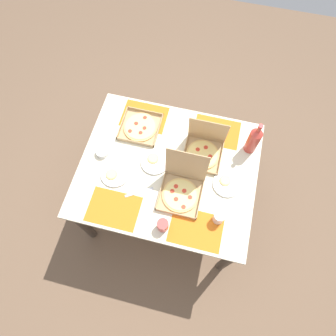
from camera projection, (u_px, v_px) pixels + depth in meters
name	position (u px, v px, depth m)	size (l,w,h in m)	color
ground_plane	(168.00, 200.00, 2.92)	(6.00, 6.00, 0.00)	brown
dining_table	(168.00, 174.00, 2.32)	(1.31, 1.09, 0.76)	#3F3328
placemat_near_left	(114.00, 209.00, 2.09)	(0.36, 0.26, 0.00)	orange
placemat_near_right	(196.00, 229.00, 2.04)	(0.36, 0.26, 0.00)	orange
placemat_far_left	(144.00, 116.00, 2.41)	(0.36, 0.26, 0.00)	orange
placemat_far_right	(216.00, 132.00, 2.35)	(0.36, 0.26, 0.00)	orange
pizza_box_edge_far	(140.00, 127.00, 2.36)	(0.30, 0.30, 0.04)	tan
pizza_box_center	(204.00, 149.00, 2.23)	(0.29, 0.29, 0.32)	tan
pizza_box_corner_left	(182.00, 188.00, 2.10)	(0.29, 0.33, 0.33)	tan
plate_near_right	(115.00, 174.00, 2.19)	(0.21, 0.21, 0.03)	white
plate_far_left	(155.00, 161.00, 2.24)	(0.21, 0.21, 0.03)	white
plate_near_left	(227.00, 184.00, 2.16)	(0.21, 0.21, 0.03)	white
soda_bottle	(254.00, 140.00, 2.17)	(0.09, 0.09, 0.32)	#B2382D
cup_clear_left	(219.00, 217.00, 2.02)	(0.08, 0.08, 0.10)	silver
cup_red	(163.00, 225.00, 2.00)	(0.08, 0.08, 0.09)	#BF4742
condiment_bowl	(102.00, 153.00, 2.25)	(0.09, 0.09, 0.04)	white
knife_by_near_right	(139.00, 192.00, 2.14)	(0.21, 0.02, 0.01)	#B7B7BC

